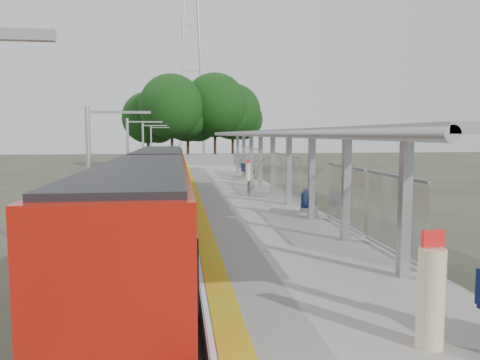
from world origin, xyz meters
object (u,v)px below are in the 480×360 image
Objects in this scene: info_pillar_near at (431,297)px; litter_bin at (251,189)px; bench_mid at (307,202)px; info_pillar_far at (248,172)px; train at (154,190)px; bench_far at (247,170)px.

litter_bin is (0.01, 19.03, -0.43)m from info_pillar_near.
info_pillar_far is at bearing 114.52° from bench_mid.
bench_mid is 15.11m from info_pillar_far.
info_pillar_far is (6.24, 13.92, -0.36)m from train.
train is 17.73m from bench_far.
train is at bearing -166.91° from bench_mid.
bench_mid is 1.03× the size of info_pillar_far.
info_pillar_near reaches higher than bench_far.
bench_far reaches higher than litter_bin.
train is 14.58m from info_pillar_near.
info_pillar_near is (-1.40, -30.13, 0.25)m from bench_far.
train is 32.77× the size of litter_bin.
train reaches higher than bench_far.
bench_mid is (6.55, -1.18, -0.49)m from train.
info_pillar_near is at bearing -73.22° from bench_mid.
bench_far is at bearing 81.38° from info_pillar_near.
info_pillar_far is at bearing -110.28° from bench_far.
info_pillar_near is 2.33× the size of litter_bin.
bench_far is 11.19m from litter_bin.
litter_bin is (5.13, 5.39, -0.63)m from train.
info_pillar_near reaches higher than bench_mid.
train is at bearing 104.61° from info_pillar_near.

